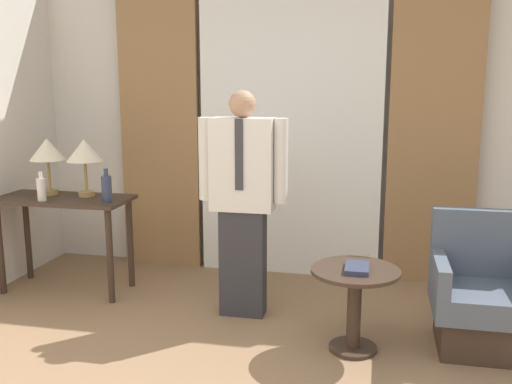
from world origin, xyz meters
TOP-DOWN VIEW (x-y plane):
  - wall_back at (0.00, 2.94)m, footprint 10.00×0.06m
  - curtain_sheer_center at (0.00, 2.81)m, footprint 1.57×0.06m
  - curtain_drape_left at (-1.19, 2.81)m, footprint 0.72×0.06m
  - curtain_drape_right at (1.19, 2.81)m, footprint 0.72×0.06m
  - desk at (-1.70, 2.00)m, footprint 1.07×0.49m
  - table_lamp_left at (-1.87, 2.08)m, footprint 0.29×0.29m
  - table_lamp_right at (-1.54, 2.08)m, footprint 0.29×0.29m
  - bottle_near_edge at (-1.28, 1.91)m, footprint 0.08×0.08m
  - bottle_by_lamp at (-1.80, 1.85)m, footprint 0.07×0.07m
  - person at (-0.18, 1.82)m, footprint 0.64×0.21m
  - armchair at (1.43, 1.62)m, footprint 0.61×0.60m
  - side_table at (0.64, 1.40)m, footprint 0.56×0.56m
  - book at (0.65, 1.38)m, footprint 0.15×0.24m

SIDE VIEW (x-z plane):
  - armchair at x=1.43m, z-range -0.11..0.75m
  - side_table at x=0.64m, z-range 0.10..0.64m
  - book at x=0.65m, z-range 0.54..0.57m
  - desk at x=-1.70m, z-range 0.25..1.02m
  - bottle_by_lamp at x=-1.80m, z-range 0.76..0.98m
  - person at x=-0.18m, z-range 0.07..1.70m
  - bottle_near_edge at x=-1.28m, z-range 0.75..1.01m
  - table_lamp_left at x=-1.87m, z-range 0.90..1.36m
  - table_lamp_right at x=-1.54m, z-range 0.90..1.36m
  - curtain_sheer_center at x=0.00m, z-range 0.00..2.58m
  - curtain_drape_left at x=-1.19m, z-range 0.00..2.58m
  - curtain_drape_right at x=1.19m, z-range 0.00..2.58m
  - wall_back at x=0.00m, z-range 0.00..2.70m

